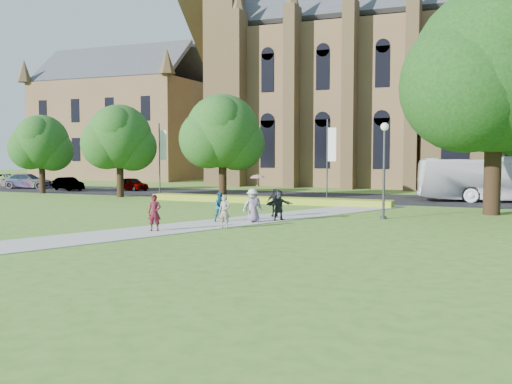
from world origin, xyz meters
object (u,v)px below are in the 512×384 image
at_px(large_tree, 495,70).
at_px(pedestrian_0, 155,213).
at_px(tour_coach, 501,179).
at_px(car_0, 132,184).
at_px(streetlamp, 384,159).
at_px(car_1, 68,184).
at_px(car_2, 28,181).

distance_m(large_tree, pedestrian_0, 21.11).
relative_size(tour_coach, car_0, 3.31).
distance_m(streetlamp, car_1, 34.14).
relative_size(streetlamp, large_tree, 0.40).
height_order(car_0, car_2, car_2).
bearing_deg(car_2, car_0, -100.27).
height_order(car_0, pedestrian_0, pedestrian_0).
bearing_deg(tour_coach, car_2, 80.18).
height_order(streetlamp, large_tree, large_tree).
relative_size(large_tree, car_1, 3.51).
bearing_deg(large_tree, car_1, 168.33).
relative_size(car_2, pedestrian_0, 3.04).
height_order(large_tree, car_2, large_tree).
height_order(tour_coach, pedestrian_0, tour_coach).
bearing_deg(car_1, streetlamp, -91.56).
bearing_deg(streetlamp, car_0, 150.99).
distance_m(car_1, pedestrian_0, 31.19).
bearing_deg(car_2, streetlamp, -126.05).
bearing_deg(car_0, pedestrian_0, -124.07).
distance_m(car_1, car_2, 5.95).
bearing_deg(large_tree, tour_coach, 85.70).
relative_size(car_0, car_2, 0.71).
xyz_separation_m(large_tree, car_1, (-37.28, 7.70, -7.73)).
bearing_deg(large_tree, car_2, 168.70).
relative_size(streetlamp, car_0, 1.46).
relative_size(large_tree, car_0, 3.67).
relative_size(car_1, pedestrian_0, 2.25).
xyz_separation_m(streetlamp, car_0, (-26.07, 14.45, -2.66)).
distance_m(streetlamp, large_tree, 8.73).
xyz_separation_m(tour_coach, car_2, (-43.87, -0.85, -0.92)).
bearing_deg(pedestrian_0, car_1, 119.25).
xyz_separation_m(car_1, car_2, (-5.88, 0.92, 0.12)).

